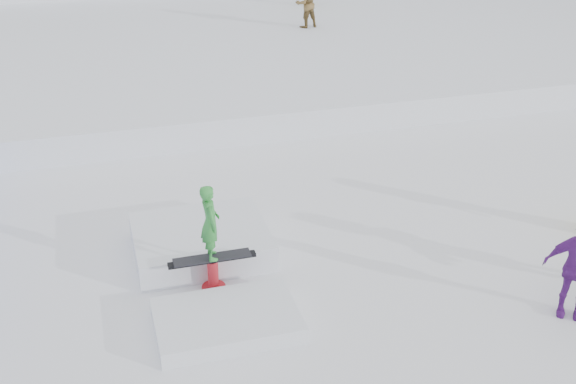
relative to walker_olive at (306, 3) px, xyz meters
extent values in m
plane|color=white|center=(-5.15, -15.70, -1.69)|extent=(120.00, 120.00, 0.00)
cube|color=white|center=(-5.15, 0.30, -1.29)|extent=(50.00, 18.00, 0.80)
imported|color=brown|center=(0.00, 0.00, 0.00)|extent=(0.98, 0.83, 1.78)
cube|color=white|center=(-6.45, -13.72, -1.42)|extent=(2.60, 2.20, 0.54)
cube|color=white|center=(-6.45, -16.22, -1.54)|extent=(2.40, 1.60, 0.30)
cylinder|color=red|center=(-6.45, -15.02, -1.66)|extent=(0.44, 0.44, 0.06)
cylinder|color=red|center=(-6.45, -15.02, -1.39)|extent=(0.20, 0.20, 0.60)
cube|color=black|center=(-6.45, -15.02, -1.06)|extent=(1.60, 0.16, 0.06)
cube|color=black|center=(-6.45, -15.02, -1.01)|extent=(1.40, 0.28, 0.03)
imported|color=green|center=(-6.45, -15.02, -0.29)|extent=(0.34, 0.52, 1.42)
camera|label=1|loc=(-8.18, -25.99, 5.90)|focal=45.00mm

